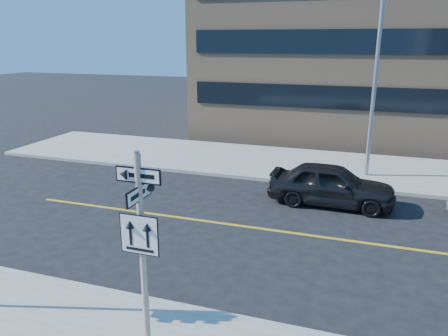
% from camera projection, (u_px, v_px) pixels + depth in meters
% --- Properties ---
extents(ground, '(120.00, 120.00, 0.00)m').
position_uv_depth(ground, '(194.00, 286.00, 11.29)').
color(ground, black).
rests_on(ground, ground).
extents(sign_pole, '(0.92, 0.92, 4.06)m').
position_uv_depth(sign_pole, '(142.00, 241.00, 8.31)').
color(sign_pole, silver).
rests_on(sign_pole, near_sidewalk).
extents(parked_car_a, '(2.00, 4.76, 1.61)m').
position_uv_depth(parked_car_a, '(331.00, 184.00, 16.67)').
color(parked_car_a, black).
rests_on(parked_car_a, ground).
extents(streetlight_a, '(0.55, 2.25, 8.00)m').
position_uv_depth(streetlight_a, '(376.00, 73.00, 18.49)').
color(streetlight_a, gray).
rests_on(streetlight_a, far_sidewalk).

